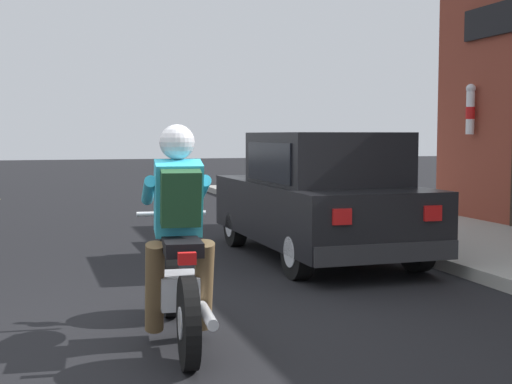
{
  "coord_description": "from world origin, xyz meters",
  "views": [
    {
      "loc": [
        -0.8,
        -5.25,
        1.55
      ],
      "look_at": [
        1.34,
        1.8,
        0.95
      ],
      "focal_mm": 50.0,
      "sensor_mm": 36.0,
      "label": 1
    }
  ],
  "objects": [
    {
      "name": "motorcycle_with_rider",
      "position": [
        0.17,
        -0.05,
        0.68
      ],
      "size": [
        0.6,
        2.02,
        1.62
      ],
      "color": "black",
      "rests_on": "ground"
    },
    {
      "name": "ground_plane",
      "position": [
        0.0,
        0.0,
        0.0
      ],
      "size": [
        80.0,
        80.0,
        0.0
      ],
      "primitive_type": "plane",
      "color": "black"
    },
    {
      "name": "car_hatchback",
      "position": [
        2.51,
        2.96,
        0.77
      ],
      "size": [
        1.69,
        3.8,
        1.57
      ],
      "color": "black",
      "rests_on": "ground"
    },
    {
      "name": "sidewalk_curb",
      "position": [
        4.83,
        3.0,
        0.07
      ],
      "size": [
        2.6,
        22.0,
        0.14
      ],
      "primitive_type": "cube",
      "color": "#9E9B93",
      "rests_on": "ground"
    }
  ]
}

